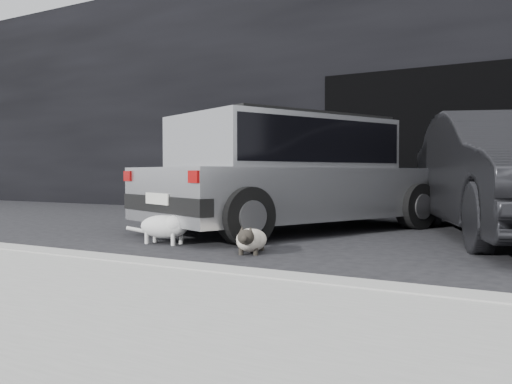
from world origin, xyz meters
The scene contains 8 objects.
ground centered at (0.00, 0.00, 0.00)m, with size 80.00×80.00×0.00m, color black.
building_facade centered at (1.00, 6.00, 2.50)m, with size 34.00×4.00×5.00m, color black.
garage_opening centered at (1.00, 3.99, 1.30)m, with size 4.00×0.10×2.60m, color black.
curb centered at (1.00, -2.60, 0.06)m, with size 18.00×0.25×0.12m, color #999993.
sidewalk centered at (1.00, -3.80, 0.06)m, with size 18.00×2.20×0.11m, color #999993.
silver_hatchback centered at (-0.21, 0.82, 0.83)m, with size 3.32×4.49×1.51m.
cat_siamese centered at (0.37, -1.22, 0.13)m, with size 0.45×0.78×0.29m.
cat_white centered at (-0.76, -1.09, 0.20)m, with size 0.87×0.32×0.41m.
Camera 1 is at (2.96, -5.67, 0.77)m, focal length 38.00 mm.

